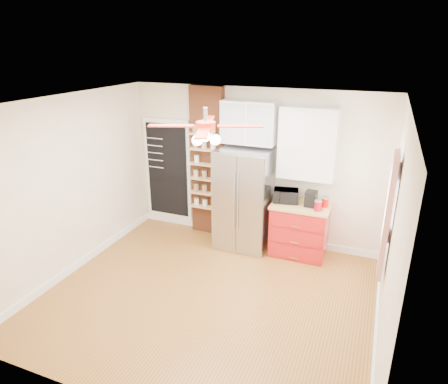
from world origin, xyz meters
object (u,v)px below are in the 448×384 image
at_px(toaster_oven, 286,196).
at_px(pantry_jar_oats, 197,159).
at_px(red_cabinet, 299,229).
at_px(coffee_maker, 311,199).
at_px(canister_left, 318,206).
at_px(ceiling_fan, 206,126).
at_px(fridge, 244,199).

xyz_separation_m(toaster_oven, pantry_jar_oats, (-1.66, 0.09, 0.43)).
xyz_separation_m(red_cabinet, toaster_oven, (-0.26, 0.02, 0.56)).
bearing_deg(toaster_oven, coffee_maker, -14.37).
relative_size(red_cabinet, canister_left, 6.08).
bearing_deg(ceiling_fan, canister_left, 51.54).
bearing_deg(toaster_oven, canister_left, -29.55).
relative_size(toaster_oven, coffee_maker, 1.58).
bearing_deg(pantry_jar_oats, red_cabinet, -3.21).
bearing_deg(coffee_maker, canister_left, -45.40).
distance_m(red_cabinet, canister_left, 0.62).
relative_size(fridge, pantry_jar_oats, 13.29).
height_order(ceiling_fan, toaster_oven, ceiling_fan).
height_order(toaster_oven, coffee_maker, coffee_maker).
xyz_separation_m(ceiling_fan, pantry_jar_oats, (-1.00, 1.79, -0.99)).
height_order(toaster_oven, pantry_jar_oats, pantry_jar_oats).
xyz_separation_m(fridge, pantry_jar_oats, (-0.95, 0.16, 0.56)).
height_order(coffee_maker, canister_left, coffee_maker).
distance_m(fridge, canister_left, 1.27).
xyz_separation_m(red_cabinet, ceiling_fan, (-0.92, -1.68, 1.97)).
bearing_deg(red_cabinet, pantry_jar_oats, 176.79).
height_order(fridge, toaster_oven, fridge).
bearing_deg(fridge, coffee_maker, 2.60).
distance_m(ceiling_fan, toaster_oven, 2.31).
bearing_deg(canister_left, toaster_oven, 162.33).
bearing_deg(canister_left, coffee_maker, 131.54).
xyz_separation_m(fridge, toaster_oven, (0.71, 0.07, 0.14)).
relative_size(coffee_maker, pantry_jar_oats, 1.91).
bearing_deg(ceiling_fan, coffee_maker, 57.54).
xyz_separation_m(ceiling_fan, toaster_oven, (0.66, 1.70, -1.41)).
height_order(ceiling_fan, canister_left, ceiling_fan).
bearing_deg(fridge, red_cabinet, 2.95).
bearing_deg(coffee_maker, toaster_oven, -179.44).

